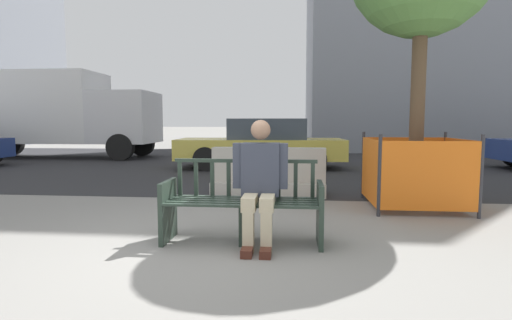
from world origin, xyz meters
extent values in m
plane|color=gray|center=(0.00, 0.00, 0.00)|extent=(200.00, 200.00, 0.00)
cube|color=#28282B|center=(0.00, 8.70, 0.00)|extent=(120.00, 12.00, 0.01)
cube|color=#28382D|center=(-0.43, 0.29, 0.33)|extent=(0.05, 0.51, 0.66)
cube|color=#28382D|center=(1.21, 0.29, 0.33)|extent=(0.05, 0.51, 0.66)
cube|color=#28382D|center=(0.39, 0.29, 0.22)|extent=(0.04, 0.32, 0.45)
cube|color=#28382D|center=(0.38, 0.06, 0.45)|extent=(1.60, 0.07, 0.02)
cube|color=#28382D|center=(0.39, 0.18, 0.45)|extent=(1.60, 0.07, 0.02)
cube|color=#28382D|center=(0.39, 0.29, 0.45)|extent=(1.60, 0.07, 0.02)
cube|color=#28382D|center=(0.39, 0.41, 0.45)|extent=(1.60, 0.07, 0.02)
cube|color=#28382D|center=(0.39, 0.52, 0.45)|extent=(1.60, 0.07, 0.02)
cube|color=#28382D|center=(0.39, 0.53, 0.86)|extent=(1.60, 0.04, 0.04)
cube|color=#28382D|center=(-0.36, 0.53, 0.65)|extent=(0.04, 0.03, 0.38)
cube|color=#28382D|center=(-0.18, 0.53, 0.65)|extent=(0.04, 0.03, 0.38)
cube|color=#28382D|center=(0.01, 0.53, 0.65)|extent=(0.04, 0.03, 0.38)
cube|color=#28382D|center=(0.20, 0.53, 0.65)|extent=(0.04, 0.03, 0.38)
cube|color=#28382D|center=(0.39, 0.53, 0.65)|extent=(0.04, 0.03, 0.38)
cube|color=#28382D|center=(0.57, 0.53, 0.65)|extent=(0.04, 0.03, 0.38)
cube|color=#28382D|center=(0.76, 0.53, 0.65)|extent=(0.04, 0.03, 0.38)
cube|color=#28382D|center=(0.95, 0.53, 0.65)|extent=(0.04, 0.03, 0.38)
cube|color=#28382D|center=(1.14, 0.53, 0.65)|extent=(0.04, 0.03, 0.38)
cube|color=#28382D|center=(-0.43, 0.27, 0.65)|extent=(0.05, 0.46, 0.03)
cube|color=#28382D|center=(1.21, 0.27, 0.65)|extent=(0.05, 0.46, 0.03)
cube|color=#383D4C|center=(0.57, 0.36, 0.79)|extent=(0.40, 0.24, 0.56)
sphere|color=#9E755B|center=(0.57, 0.34, 1.21)|extent=(0.21, 0.21, 0.21)
cube|color=#C6B793|center=(0.48, 0.14, 0.48)|extent=(0.14, 0.44, 0.14)
cube|color=#C6B793|center=(0.66, 0.14, 0.48)|extent=(0.14, 0.44, 0.14)
cube|color=#C6B793|center=(0.48, -0.03, 0.23)|extent=(0.11, 0.11, 0.45)
cube|color=#C6B793|center=(0.66, -0.03, 0.23)|extent=(0.11, 0.11, 0.45)
cube|color=#4C2319|center=(0.48, -0.11, 0.04)|extent=(0.11, 0.26, 0.08)
cube|color=#4C2319|center=(0.66, -0.11, 0.04)|extent=(0.11, 0.26, 0.08)
cube|color=#383D4C|center=(0.33, 0.33, 0.83)|extent=(0.09, 0.12, 0.48)
cube|color=#383D4C|center=(0.82, 0.33, 0.83)|extent=(0.09, 0.12, 0.48)
cube|color=#ADA89E|center=(0.48, 3.17, 0.12)|extent=(2.02, 0.73, 0.24)
cube|color=#ADA89E|center=(0.48, 3.17, 0.54)|extent=(2.01, 0.35, 0.60)
cylinder|color=brown|center=(2.75, 2.32, 1.47)|extent=(0.21, 0.21, 2.95)
cylinder|color=#2D2D33|center=(2.09, 1.66, 0.56)|extent=(0.05, 0.05, 1.13)
cylinder|color=#2D2D33|center=(3.41, 1.66, 0.56)|extent=(0.05, 0.05, 1.13)
cylinder|color=#2D2D33|center=(2.09, 2.98, 0.56)|extent=(0.05, 0.05, 1.13)
cylinder|color=#2D2D33|center=(3.41, 2.98, 0.56)|extent=(0.05, 0.05, 1.13)
cube|color=orange|center=(2.75, 1.66, 0.56)|extent=(1.32, 0.03, 0.95)
cube|color=orange|center=(2.75, 2.98, 0.56)|extent=(1.32, 0.03, 0.95)
cube|color=orange|center=(2.09, 2.32, 0.56)|extent=(0.03, 1.32, 0.95)
cube|color=orange|center=(3.41, 2.32, 0.56)|extent=(0.03, 1.32, 0.95)
cube|color=#DBC64C|center=(-0.02, 7.30, 0.54)|extent=(4.70, 1.99, 0.56)
cube|color=#38424C|center=(0.16, 7.31, 1.10)|extent=(2.19, 1.64, 0.56)
cylinder|color=black|center=(-1.40, 6.40, 0.32)|extent=(0.65, 0.25, 0.64)
cylinder|color=black|center=(-1.49, 8.04, 0.32)|extent=(0.65, 0.25, 0.64)
cylinder|color=black|center=(1.45, 6.56, 0.32)|extent=(0.65, 0.25, 0.64)
cylinder|color=black|center=(1.36, 8.20, 0.32)|extent=(0.65, 0.25, 0.64)
cube|color=silver|center=(-5.08, 9.93, 1.45)|extent=(2.04, 2.24, 1.80)
cube|color=silver|center=(-8.48, 9.87, 1.80)|extent=(4.84, 2.29, 2.50)
cylinder|color=black|center=(-4.90, 10.96, 0.45)|extent=(0.91, 0.30, 0.90)
cylinder|color=black|center=(-4.86, 8.92, 0.45)|extent=(0.91, 0.30, 0.90)
cylinder|color=black|center=(-10.17, 10.85, 0.45)|extent=(0.91, 0.30, 0.90)
camera|label=1|loc=(0.93, -3.86, 1.29)|focal=28.00mm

